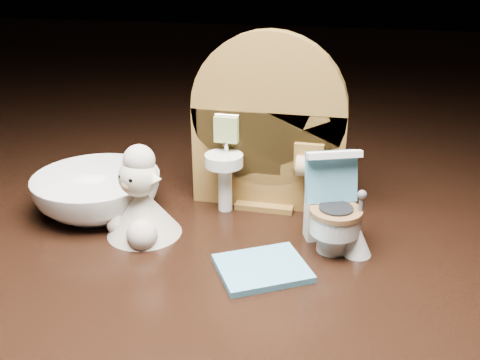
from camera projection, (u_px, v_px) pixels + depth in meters
The scene contains 6 objects.
backdrop_panel at pixel (267, 134), 0.45m from camera, with size 0.13×0.05×0.15m.
toy_toilet at pixel (331, 213), 0.40m from camera, with size 0.05×0.05×0.08m.
bath_mat at pixel (262, 268), 0.37m from camera, with size 0.06×0.05×0.00m, color #5BA9CD.
toilet_brush at pixel (358, 238), 0.39m from camera, with size 0.02×0.02×0.05m.
plush_lamb at pixel (141, 204), 0.41m from camera, with size 0.06×0.06×0.08m.
ceramic_bowl at pixel (98, 193), 0.46m from camera, with size 0.11×0.11×0.03m, color white.
Camera 1 is at (0.07, -0.36, 0.21)m, focal length 40.00 mm.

